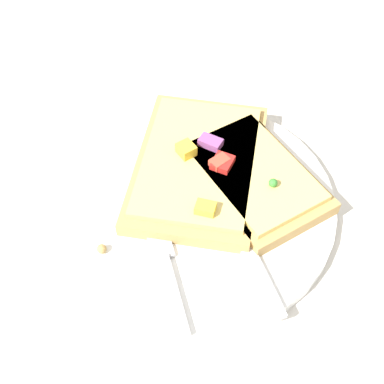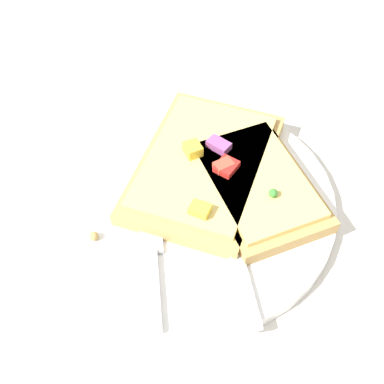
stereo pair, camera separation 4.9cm
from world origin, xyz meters
TOP-DOWN VIEW (x-y plane):
  - ground_plane at (0.00, 0.00)m, footprint 4.00×4.00m
  - plate at (0.00, 0.00)m, footprint 0.27×0.27m
  - fork at (-0.00, -0.03)m, footprint 0.19×0.12m
  - knife at (-0.06, 0.01)m, footprint 0.18×0.10m
  - pizza_slice_main at (0.03, 0.00)m, footprint 0.17×0.12m
  - pizza_slice_corner at (0.03, -0.05)m, footprint 0.16×0.16m
  - crumb_scatter at (-0.01, 0.00)m, footprint 0.09×0.13m

SIDE VIEW (x-z plane):
  - ground_plane at x=0.00m, z-range 0.00..0.00m
  - plate at x=0.00m, z-range 0.00..0.01m
  - fork at x=0.00m, z-range 0.01..0.02m
  - knife at x=-0.06m, z-range 0.01..0.02m
  - crumb_scatter at x=-0.01m, z-range 0.01..0.02m
  - pizza_slice_main at x=0.03m, z-range 0.01..0.04m
  - pizza_slice_corner at x=0.03m, z-range 0.01..0.04m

